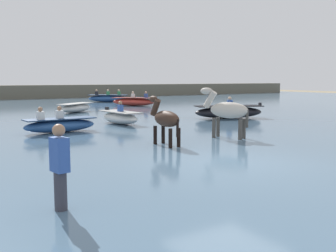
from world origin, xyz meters
TOP-DOWN VIEW (x-y plane):
  - ground_plane at (0.00, 0.00)m, footprint 120.00×120.00m
  - water_surface at (0.00, 10.00)m, footprint 90.00×90.00m
  - horse_lead_dark_bay at (0.04, 2.99)m, footprint 0.45×1.63m
  - horse_trailing_pinto at (2.68, 3.18)m, footprint 1.08×1.80m
  - boat_mid_outer at (-1.81, 7.77)m, footprint 2.83×1.04m
  - boat_near_port at (1.42, 9.19)m, footprint 1.18×2.66m
  - boat_far_offshore at (8.07, 25.72)m, footprint 3.49×3.10m
  - boat_distant_west at (7.73, 20.04)m, footprint 3.09×3.19m
  - boat_far_inshore at (1.88, 16.51)m, footprint 2.85×2.46m
  - boat_distant_east at (7.41, 8.58)m, footprint 3.81×2.33m
  - person_wading_mid at (-4.62, -1.41)m, footprint 0.25×0.35m

SIDE VIEW (x-z plane):
  - ground_plane at x=0.00m, z-range 0.00..0.00m
  - water_surface at x=0.00m, z-range 0.00..0.26m
  - boat_far_inshore at x=1.88m, z-range 0.26..0.82m
  - boat_mid_outer at x=-1.81m, z-range 0.03..1.06m
  - boat_near_port at x=1.42m, z-range 0.03..1.08m
  - boat_distant_west at x=7.73m, z-range 0.03..1.14m
  - boat_distant_east at x=7.41m, z-range 0.03..1.16m
  - boat_far_offshore at x=8.07m, z-range 0.03..1.16m
  - person_wading_mid at x=-4.62m, z-range 0.05..1.68m
  - horse_lead_dark_bay at x=0.04m, z-range 0.16..1.94m
  - horse_trailing_pinto at x=2.68m, z-range 0.18..2.19m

